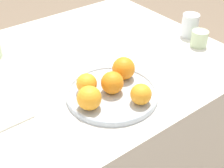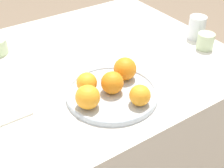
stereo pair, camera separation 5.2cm
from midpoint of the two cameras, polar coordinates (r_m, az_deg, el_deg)
name	(u,v)px [view 1 (the left image)]	position (r m, az deg, el deg)	size (l,w,h in m)	color
table	(60,144)	(1.47, -10.49, -10.69)	(1.45, 0.96, 0.77)	silver
fruit_platter	(112,93)	(1.08, -1.37, -1.70)	(0.32, 0.32, 0.02)	#B2BCC6
orange_0	(124,68)	(1.12, 0.81, 2.85)	(0.08, 0.08, 0.08)	orange
orange_1	(112,83)	(1.05, -1.36, 0.22)	(0.08, 0.08, 0.08)	orange
orange_2	(87,84)	(1.06, -6.05, 0.06)	(0.07, 0.07, 0.07)	orange
orange_3	(141,94)	(1.01, 3.86, -1.90)	(0.07, 0.07, 0.07)	orange
orange_4	(89,98)	(0.99, -5.75, -2.61)	(0.08, 0.08, 0.08)	orange
water_glass	(190,25)	(1.48, 13.07, 10.41)	(0.08, 0.08, 0.10)	silver
cup_0	(199,39)	(1.41, 14.66, 8.02)	(0.07, 0.07, 0.07)	#B7CC9E
napkin	(10,113)	(1.07, -19.51, -5.10)	(0.11, 0.12, 0.01)	silver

